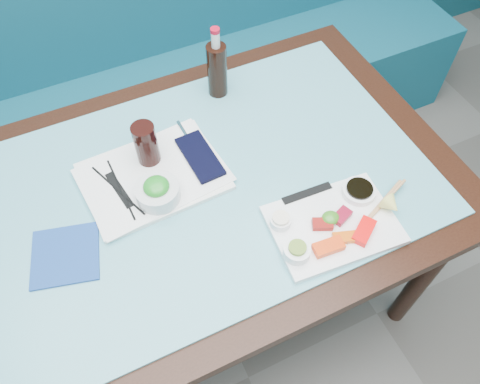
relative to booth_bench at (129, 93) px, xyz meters
name	(u,v)px	position (x,y,z in m)	size (l,w,h in m)	color
booth_bench	(129,93)	(0.00, 0.00, 0.00)	(3.00, 0.56, 1.17)	#0E4C5E
dining_table	(199,204)	(0.00, -0.84, 0.29)	(1.40, 0.90, 0.75)	black
glass_top	(197,186)	(0.00, -0.84, 0.38)	(1.22, 0.76, 0.01)	#59A5B2
sashimi_plate	(333,225)	(0.26, -1.10, 0.39)	(0.31, 0.22, 0.02)	white
salmon_left	(328,247)	(0.21, -1.15, 0.41)	(0.07, 0.04, 0.02)	#F43B09
salmon_mid	(345,238)	(0.26, -1.15, 0.41)	(0.06, 0.03, 0.01)	#E75609
salmon_right	(364,231)	(0.31, -1.15, 0.41)	(0.08, 0.04, 0.02)	#FF0C0A
tuna_left	(322,224)	(0.23, -1.09, 0.41)	(0.05, 0.03, 0.02)	maroon
tuna_right	(342,216)	(0.28, -1.09, 0.41)	(0.05, 0.03, 0.02)	maroon
seaweed_garnish	(330,218)	(0.25, -1.09, 0.41)	(0.04, 0.04, 0.02)	#377E1D
ramekin_wasabi	(297,251)	(0.13, -1.13, 0.41)	(0.06, 0.06, 0.03)	white
wasabi_fill	(298,247)	(0.13, -1.13, 0.43)	(0.04, 0.04, 0.01)	olive
ramekin_ginger	(280,221)	(0.14, -1.04, 0.41)	(0.05, 0.05, 0.02)	white
ginger_fill	(281,218)	(0.14, -1.04, 0.42)	(0.04, 0.04, 0.01)	white
soy_dish	(359,191)	(0.36, -1.05, 0.41)	(0.09, 0.09, 0.02)	white
soy_fill	(360,188)	(0.36, -1.05, 0.42)	(0.07, 0.07, 0.01)	black
lemon_wedge	(392,206)	(0.40, -1.13, 0.42)	(0.05, 0.05, 0.04)	#F2F172
chopstick_sleeve	(307,193)	(0.24, -0.99, 0.40)	(0.14, 0.02, 0.00)	black
wooden_chopstick_a	(375,211)	(0.37, -1.11, 0.40)	(0.01, 0.01, 0.25)	tan
wooden_chopstick_b	(378,209)	(0.38, -1.11, 0.40)	(0.01, 0.01, 0.25)	tan
serving_tray	(153,177)	(-0.09, -0.77, 0.39)	(0.36, 0.27, 0.01)	white
paper_placemat	(153,175)	(-0.09, -0.77, 0.40)	(0.36, 0.26, 0.00)	white
seaweed_bowl	(158,192)	(-0.10, -0.84, 0.42)	(0.11, 0.11, 0.05)	silver
seaweed_salad	(156,186)	(-0.10, -0.84, 0.45)	(0.07, 0.07, 0.03)	#1F8922
cola_glass	(146,144)	(-0.08, -0.71, 0.46)	(0.06, 0.06, 0.13)	black
navy_pouch	(200,157)	(0.04, -0.77, 0.40)	(0.07, 0.17, 0.01)	black
fork	(184,132)	(0.03, -0.66, 0.40)	(0.01, 0.01, 0.09)	white
black_chopstick_a	(118,190)	(-0.19, -0.78, 0.40)	(0.01, 0.01, 0.22)	black
black_chopstick_b	(121,189)	(-0.19, -0.78, 0.40)	(0.01, 0.01, 0.21)	black
tray_sleeve	(119,190)	(-0.19, -0.78, 0.40)	(0.02, 0.13, 0.00)	black
cola_bottle_body	(217,70)	(0.19, -0.54, 0.47)	(0.06, 0.06, 0.17)	black
cola_bottle_neck	(215,40)	(0.19, -0.54, 0.58)	(0.02, 0.02, 0.05)	silver
cola_bottle_cap	(215,30)	(0.19, -0.54, 0.60)	(0.03, 0.03, 0.01)	#B40B23
blue_napkin	(65,255)	(-0.36, -0.90, 0.39)	(0.16, 0.16, 0.01)	navy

